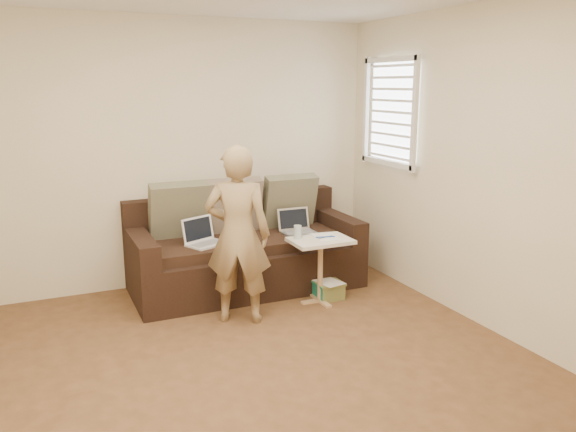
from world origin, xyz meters
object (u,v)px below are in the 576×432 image
object	(u,v)px
laptop_white	(207,245)
drinking_glass	(298,232)
laptop_silver	(299,234)
person	(238,235)
striped_box	(328,289)
sofa	(246,246)
side_table	(320,270)

from	to	relation	value
laptop_white	drinking_glass	distance (m)	0.85
laptop_silver	person	bearing A→B (deg)	-142.33
striped_box	person	bearing A→B (deg)	-170.90
laptop_white	striped_box	bearing A→B (deg)	-47.57
laptop_silver	striped_box	world-z (taller)	laptop_silver
sofa	person	distance (m)	0.86
laptop_silver	side_table	size ratio (longest dim) A/B	0.56
person	striped_box	world-z (taller)	person
laptop_silver	striped_box	distance (m)	0.65
sofa	side_table	world-z (taller)	sofa
drinking_glass	striped_box	distance (m)	0.65
laptop_silver	person	xyz separation A→B (m)	(-0.86, -0.63, 0.23)
sofa	laptop_white	size ratio (longest dim) A/B	6.37
sofa	drinking_glass	xyz separation A→B (m)	(0.31, -0.52, 0.23)
striped_box	side_table	bearing A→B (deg)	-156.28
sofa	drinking_glass	size ratio (longest dim) A/B	18.33
laptop_silver	side_table	distance (m)	0.57
sofa	striped_box	size ratio (longest dim) A/B	8.57
person	drinking_glass	bearing A→B (deg)	-135.19
side_table	striped_box	size ratio (longest dim) A/B	2.33
sofa	person	world-z (taller)	person
laptop_silver	side_table	world-z (taller)	laptop_silver
laptop_white	person	distance (m)	0.65
laptop_white	person	bearing A→B (deg)	-105.06
person	side_table	xyz separation A→B (m)	(0.82, 0.10, -0.45)
drinking_glass	striped_box	size ratio (longest dim) A/B	0.47
laptop_white	side_table	distance (m)	1.07
laptop_white	striped_box	world-z (taller)	laptop_white
person	side_table	distance (m)	0.94
drinking_glass	person	bearing A→B (deg)	-162.16
person	striped_box	xyz separation A→B (m)	(0.94, 0.15, -0.67)
side_table	striped_box	xyz separation A→B (m)	(0.11, 0.05, -0.22)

